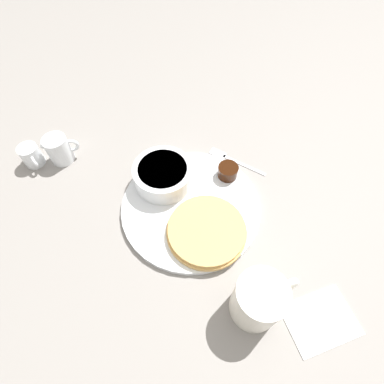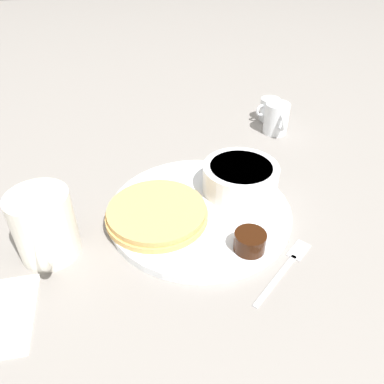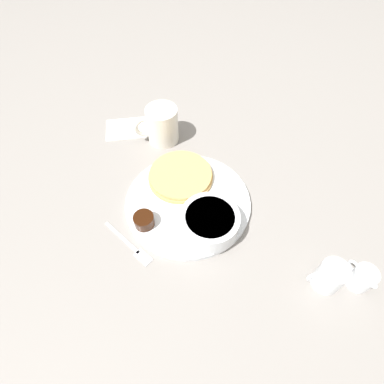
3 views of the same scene
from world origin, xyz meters
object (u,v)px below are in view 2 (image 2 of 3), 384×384
at_px(creamer_pitcher_far, 269,109).
at_px(creamer_pitcher_near, 276,118).
at_px(coffee_mug, 44,226).
at_px(plate, 200,211).
at_px(fork, 288,264).
at_px(bowl, 240,177).

bearing_deg(creamer_pitcher_far, creamer_pitcher_near, -8.97).
xyz_separation_m(coffee_mug, creamer_pitcher_far, (-0.33, 0.46, -0.02)).
height_order(plate, fork, plate).
height_order(plate, creamer_pitcher_near, creamer_pitcher_near).
relative_size(coffee_mug, creamer_pitcher_far, 1.84).
distance_m(creamer_pitcher_far, fork, 0.45).
bearing_deg(creamer_pitcher_near, fork, -20.12).
xyz_separation_m(coffee_mug, creamer_pitcher_near, (-0.27, 0.45, -0.02)).
xyz_separation_m(creamer_pitcher_near, creamer_pitcher_far, (-0.06, 0.01, -0.01)).
xyz_separation_m(coffee_mug, fork, (0.09, 0.31, -0.05)).
bearing_deg(coffee_mug, bowl, 103.23).
height_order(plate, coffee_mug, coffee_mug).
bearing_deg(plate, coffee_mug, -80.82).
bearing_deg(fork, creamer_pitcher_near, 159.88).
bearing_deg(bowl, creamer_pitcher_far, 148.73).
height_order(coffee_mug, fork, coffee_mug).
bearing_deg(plate, fork, 34.92).
relative_size(plate, creamer_pitcher_far, 4.53).
relative_size(bowl, fork, 1.05).
xyz_separation_m(plate, coffee_mug, (0.04, -0.22, 0.04)).
distance_m(bowl, coffee_mug, 0.31).
bearing_deg(plate, creamer_pitcher_near, 135.97).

